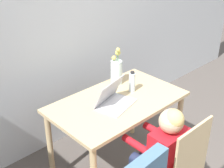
# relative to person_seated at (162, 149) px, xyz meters

# --- Properties ---
(wall_back) EXTENTS (6.40, 0.05, 2.50)m
(wall_back) POSITION_rel_person_seated_xyz_m (0.08, 1.34, 0.63)
(wall_back) COLOR silver
(wall_back) RESTS_ON ground_plane
(dining_table) EXTENTS (1.15, 0.68, 0.75)m
(dining_table) POSITION_rel_person_seated_xyz_m (0.09, 0.57, 0.03)
(dining_table) COLOR #D6B784
(dining_table) RESTS_ON ground_plane
(person_seated) EXTENTS (0.30, 0.42, 0.99)m
(person_seated) POSITION_rel_person_seated_xyz_m (0.00, 0.00, 0.00)
(person_seated) COLOR red
(person_seated) RESTS_ON ground_plane
(laptop) EXTENTS (0.38, 0.30, 0.22)m
(laptop) POSITION_rel_person_seated_xyz_m (0.03, 0.55, 0.19)
(laptop) COLOR #B2B2B7
(laptop) RESTS_ON dining_table
(flower_vase) EXTENTS (0.11, 0.11, 0.36)m
(flower_vase) POSITION_rel_person_seated_xyz_m (0.31, 0.81, 0.27)
(flower_vase) COLOR silver
(flower_vase) RESTS_ON dining_table
(water_bottle) EXTENTS (0.06, 0.06, 0.19)m
(water_bottle) POSITION_rel_person_seated_xyz_m (0.30, 0.60, 0.23)
(water_bottle) COLOR silver
(water_bottle) RESTS_ON dining_table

